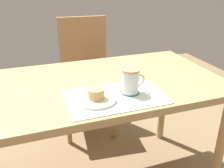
# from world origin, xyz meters

# --- Properties ---
(dining_table) EXTENTS (1.36, 0.73, 0.71)m
(dining_table) POSITION_xyz_m (0.00, 0.00, 0.64)
(dining_table) COLOR tan
(dining_table) RESTS_ON ground_plane
(wooden_chair) EXTENTS (0.46, 0.46, 0.92)m
(wooden_chair) POSITION_xyz_m (0.12, 0.71, 0.50)
(wooden_chair) COLOR #997047
(wooden_chair) RESTS_ON ground_plane
(placemat) EXTENTS (0.45, 0.29, 0.00)m
(placemat) POSITION_xyz_m (0.05, -0.20, 0.71)
(placemat) COLOR silver
(placemat) RESTS_ON dining_table
(pastry_plate) EXTENTS (0.18, 0.18, 0.01)m
(pastry_plate) POSITION_xyz_m (-0.04, -0.21, 0.72)
(pastry_plate) COLOR silver
(pastry_plate) RESTS_ON placemat
(pastry) EXTENTS (0.07, 0.07, 0.05)m
(pastry) POSITION_xyz_m (-0.04, -0.21, 0.75)
(pastry) COLOR #E0A860
(pastry) RESTS_ON pastry_plate
(coffee_coaster) EXTENTS (0.09, 0.09, 0.00)m
(coffee_coaster) POSITION_xyz_m (0.13, -0.19, 0.72)
(coffee_coaster) COLOR #196B4C
(coffee_coaster) RESTS_ON placemat
(coffee_mug) EXTENTS (0.11, 0.08, 0.12)m
(coffee_mug) POSITION_xyz_m (0.13, -0.19, 0.78)
(coffee_mug) COLOR white
(coffee_mug) RESTS_ON coffee_coaster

